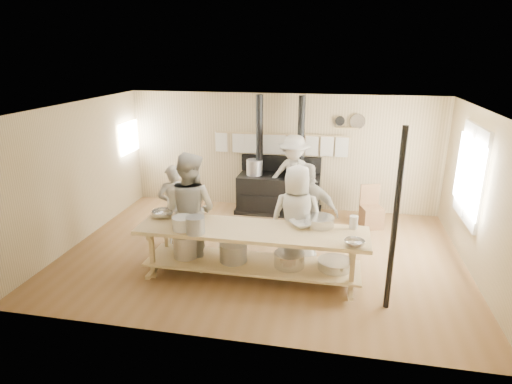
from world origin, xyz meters
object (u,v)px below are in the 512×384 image
cook_right (308,214)px  chair (371,215)px  cook_center (297,217)px  cook_left (190,210)px  roasting_pan (190,213)px  cook_by_window (294,177)px  cook_far_left (175,207)px  prep_table (251,248)px  stove (279,190)px

cook_right → chair: cook_right is taller
cook_center → cook_right: (0.17, 0.23, -0.01)m
cook_right → cook_left: bearing=12.7°
cook_right → roasting_pan: (-1.93, -0.44, 0.03)m
cook_left → cook_by_window: cook_left is taller
cook_center → roasting_pan: bearing=3.7°
cook_far_left → chair: bearing=178.4°
prep_table → chair: bearing=51.6°
cook_far_left → roasting_pan: cook_far_left is taller
stove → roasting_pan: bearing=-112.4°
prep_table → roasting_pan: bearing=163.4°
stove → roasting_pan: 2.93m
cook_by_window → cook_center: bearing=-74.5°
chair → cook_left: bearing=-161.2°
chair → prep_table: bearing=-145.6°
cook_center → cook_right: cook_center is taller
cook_right → cook_center: bearing=52.5°
cook_far_left → cook_by_window: cook_by_window is taller
stove → roasting_pan: (-1.11, -2.69, 0.38)m
stove → cook_right: size_ratio=1.50×
stove → cook_by_window: (0.35, -0.26, 0.39)m
cook_right → cook_far_left: bearing=-3.5°
cook_center → chair: 2.48m
cook_right → cook_by_window: cook_by_window is taller
cook_far_left → prep_table: bearing=125.4°
prep_table → cook_far_left: size_ratio=2.28×
cook_right → roasting_pan: 1.98m
roasting_pan → cook_by_window: bearing=58.9°
prep_table → cook_left: cook_left is taller
cook_center → chair: size_ratio=2.02×
prep_table → roasting_pan: (-1.11, 0.33, 0.38)m
roasting_pan → chair: bearing=35.2°
cook_center → cook_left: bearing=5.5°
cook_far_left → chair: size_ratio=1.81×
cook_center → cook_by_window: 2.24m
cook_far_left → cook_left: size_ratio=0.81×
cook_left → cook_center: 1.76m
stove → chair: bearing=-13.8°
prep_table → cook_right: 1.18m
prep_table → cook_by_window: cook_by_window is taller
cook_by_window → roasting_pan: size_ratio=4.04×
stove → cook_left: size_ratio=1.33×
cook_far_left → chair: 4.01m
prep_table → cook_far_left: (-1.59, 0.84, 0.27)m
cook_far_left → cook_by_window: size_ratio=0.87×
cook_far_left → cook_right: bearing=151.6°
cook_right → prep_table: bearing=41.5°
cook_far_left → cook_right: cook_right is taller
cook_left → roasting_pan: (-0.02, 0.05, -0.08)m
roasting_pan → prep_table: bearing=-16.6°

